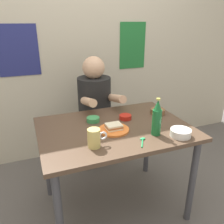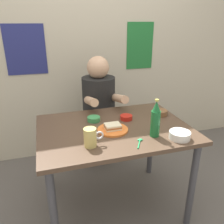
{
  "view_description": "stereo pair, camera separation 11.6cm",
  "coord_description": "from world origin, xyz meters",
  "px_view_note": "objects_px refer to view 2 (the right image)",
  "views": [
    {
      "loc": [
        -0.57,
        -1.43,
        1.47
      ],
      "look_at": [
        0.0,
        0.05,
        0.84
      ],
      "focal_mm": 36.95,
      "sensor_mm": 36.0,
      "label": 1
    },
    {
      "loc": [
        -0.46,
        -1.47,
        1.47
      ],
      "look_at": [
        0.0,
        0.05,
        0.84
      ],
      "focal_mm": 36.95,
      "sensor_mm": 36.0,
      "label": 2
    }
  ],
  "objects_px": {
    "dining_table": "(114,138)",
    "beer_bottle": "(155,120)",
    "sandwich": "(113,127)",
    "person_seated": "(99,98)",
    "stool": "(100,136)",
    "plate_orange": "(113,130)",
    "beer_mug": "(91,137)",
    "condiment_bowl_brown": "(160,112)"
  },
  "relations": [
    {
      "from": "dining_table",
      "to": "sandwich",
      "type": "bearing_deg",
      "value": -116.07
    },
    {
      "from": "plate_orange",
      "to": "stool",
      "type": "bearing_deg",
      "value": 84.38
    },
    {
      "from": "beer_bottle",
      "to": "plate_orange",
      "type": "bearing_deg",
      "value": 147.45
    },
    {
      "from": "person_seated",
      "to": "condiment_bowl_brown",
      "type": "distance_m",
      "value": 0.64
    },
    {
      "from": "plate_orange",
      "to": "condiment_bowl_brown",
      "type": "relative_size",
      "value": 1.83
    },
    {
      "from": "plate_orange",
      "to": "beer_bottle",
      "type": "height_order",
      "value": "beer_bottle"
    },
    {
      "from": "beer_bottle",
      "to": "dining_table",
      "type": "bearing_deg",
      "value": 136.05
    },
    {
      "from": "sandwich",
      "to": "beer_bottle",
      "type": "bearing_deg",
      "value": -32.55
    },
    {
      "from": "dining_table",
      "to": "person_seated",
      "type": "height_order",
      "value": "person_seated"
    },
    {
      "from": "person_seated",
      "to": "condiment_bowl_brown",
      "type": "relative_size",
      "value": 6.0
    },
    {
      "from": "stool",
      "to": "beer_bottle",
      "type": "distance_m",
      "value": 1.0
    },
    {
      "from": "sandwich",
      "to": "condiment_bowl_brown",
      "type": "distance_m",
      "value": 0.49
    },
    {
      "from": "dining_table",
      "to": "beer_mug",
      "type": "distance_m",
      "value": 0.35
    },
    {
      "from": "person_seated",
      "to": "beer_mug",
      "type": "relative_size",
      "value": 5.71
    },
    {
      "from": "sandwich",
      "to": "beer_mug",
      "type": "bearing_deg",
      "value": -139.31
    },
    {
      "from": "stool",
      "to": "sandwich",
      "type": "bearing_deg",
      "value": -95.62
    },
    {
      "from": "person_seated",
      "to": "plate_orange",
      "type": "relative_size",
      "value": 3.27
    },
    {
      "from": "beer_mug",
      "to": "dining_table",
      "type": "bearing_deg",
      "value": 45.11
    },
    {
      "from": "stool",
      "to": "person_seated",
      "type": "xyz_separation_m",
      "value": [
        0.0,
        -0.01,
        0.42
      ]
    },
    {
      "from": "person_seated",
      "to": "beer_mug",
      "type": "bearing_deg",
      "value": -107.29
    },
    {
      "from": "dining_table",
      "to": "sandwich",
      "type": "height_order",
      "value": "sandwich"
    },
    {
      "from": "beer_mug",
      "to": "beer_bottle",
      "type": "distance_m",
      "value": 0.45
    },
    {
      "from": "dining_table",
      "to": "plate_orange",
      "type": "height_order",
      "value": "plate_orange"
    },
    {
      "from": "dining_table",
      "to": "sandwich",
      "type": "relative_size",
      "value": 10.0
    },
    {
      "from": "stool",
      "to": "person_seated",
      "type": "distance_m",
      "value": 0.42
    },
    {
      "from": "condiment_bowl_brown",
      "to": "beer_bottle",
      "type": "bearing_deg",
      "value": -123.37
    },
    {
      "from": "stool",
      "to": "condiment_bowl_brown",
      "type": "height_order",
      "value": "condiment_bowl_brown"
    },
    {
      "from": "dining_table",
      "to": "beer_bottle",
      "type": "distance_m",
      "value": 0.37
    },
    {
      "from": "stool",
      "to": "sandwich",
      "type": "relative_size",
      "value": 4.09
    },
    {
      "from": "person_seated",
      "to": "beer_bottle",
      "type": "xyz_separation_m",
      "value": [
        0.18,
        -0.83,
        0.09
      ]
    },
    {
      "from": "dining_table",
      "to": "beer_bottle",
      "type": "relative_size",
      "value": 4.2
    },
    {
      "from": "dining_table",
      "to": "sandwich",
      "type": "distance_m",
      "value": 0.14
    },
    {
      "from": "sandwich",
      "to": "beer_bottle",
      "type": "distance_m",
      "value": 0.31
    },
    {
      "from": "dining_table",
      "to": "condiment_bowl_brown",
      "type": "bearing_deg",
      "value": 14.46
    },
    {
      "from": "plate_orange",
      "to": "condiment_bowl_brown",
      "type": "distance_m",
      "value": 0.49
    },
    {
      "from": "plate_orange",
      "to": "sandwich",
      "type": "xyz_separation_m",
      "value": [
        0.0,
        0.0,
        0.02
      ]
    },
    {
      "from": "plate_orange",
      "to": "beer_mug",
      "type": "xyz_separation_m",
      "value": [
        -0.19,
        -0.17,
        0.05
      ]
    },
    {
      "from": "beer_mug",
      "to": "stool",
      "type": "bearing_deg",
      "value": 72.92
    },
    {
      "from": "condiment_bowl_brown",
      "to": "stool",
      "type": "bearing_deg",
      "value": 127.4
    },
    {
      "from": "sandwich",
      "to": "condiment_bowl_brown",
      "type": "height_order",
      "value": "sandwich"
    },
    {
      "from": "beer_mug",
      "to": "condiment_bowl_brown",
      "type": "relative_size",
      "value": 1.05
    },
    {
      "from": "beer_bottle",
      "to": "condiment_bowl_brown",
      "type": "height_order",
      "value": "beer_bottle"
    }
  ]
}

